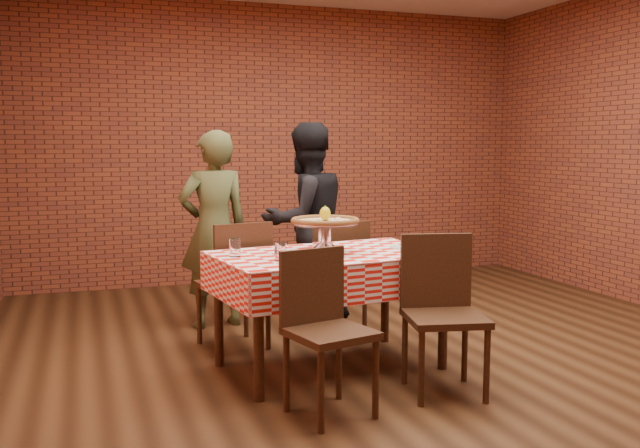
# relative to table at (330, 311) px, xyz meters

# --- Properties ---
(ground) EXTENTS (6.00, 6.00, 0.00)m
(ground) POSITION_rel_table_xyz_m (0.51, 0.02, -0.38)
(ground) COLOR black
(ground) RESTS_ON ground
(back_wall) EXTENTS (5.50, 0.00, 5.50)m
(back_wall) POSITION_rel_table_xyz_m (0.51, 3.02, 1.08)
(back_wall) COLOR brown
(back_wall) RESTS_ON ground
(table) EXTENTS (1.54, 1.05, 0.75)m
(table) POSITION_rel_table_xyz_m (0.00, 0.00, 0.00)
(table) COLOR #432614
(table) RESTS_ON ground
(tablecloth) EXTENTS (1.58, 1.09, 0.25)m
(tablecloth) POSITION_rel_table_xyz_m (0.00, 0.00, 0.26)
(tablecloth) COLOR red
(tablecloth) RESTS_ON table
(pizza_stand) EXTENTS (0.48, 0.48, 0.20)m
(pizza_stand) POSITION_rel_table_xyz_m (-0.04, -0.00, 0.48)
(pizza_stand) COLOR silver
(pizza_stand) RESTS_ON tablecloth
(pizza) EXTENTS (0.47, 0.47, 0.03)m
(pizza) POSITION_rel_table_xyz_m (-0.04, -0.00, 0.59)
(pizza) COLOR beige
(pizza) RESTS_ON pizza_stand
(lemon) EXTENTS (0.08, 0.08, 0.09)m
(lemon) POSITION_rel_table_xyz_m (-0.04, -0.00, 0.64)
(lemon) COLOR yellow
(lemon) RESTS_ON pizza
(water_glass_left) EXTENTS (0.08, 0.08, 0.11)m
(water_glass_left) POSITION_rel_table_xyz_m (-0.39, -0.20, 0.44)
(water_glass_left) COLOR white
(water_glass_left) RESTS_ON tablecloth
(water_glass_right) EXTENTS (0.08, 0.08, 0.11)m
(water_glass_right) POSITION_rel_table_xyz_m (-0.61, 0.05, 0.44)
(water_glass_right) COLOR white
(water_glass_right) RESTS_ON tablecloth
(side_plate) EXTENTS (0.20, 0.20, 0.01)m
(side_plate) POSITION_rel_table_xyz_m (0.53, 0.02, 0.39)
(side_plate) COLOR white
(side_plate) RESTS_ON tablecloth
(sweetener_packet_a) EXTENTS (0.05, 0.04, 0.00)m
(sweetener_packet_a) POSITION_rel_table_xyz_m (0.57, -0.11, 0.39)
(sweetener_packet_a) COLOR white
(sweetener_packet_a) RESTS_ON tablecloth
(sweetener_packet_b) EXTENTS (0.05, 0.04, 0.00)m
(sweetener_packet_b) POSITION_rel_table_xyz_m (0.66, -0.06, 0.39)
(sweetener_packet_b) COLOR white
(sweetener_packet_b) RESTS_ON tablecloth
(condiment_caddy) EXTENTS (0.11, 0.10, 0.14)m
(condiment_caddy) POSITION_rel_table_xyz_m (0.03, 0.27, 0.45)
(condiment_caddy) COLOR silver
(condiment_caddy) RESTS_ON tablecloth
(chair_near_left) EXTENTS (0.49, 0.49, 0.88)m
(chair_near_left) POSITION_rel_table_xyz_m (-0.27, -0.76, 0.07)
(chair_near_left) COLOR #432614
(chair_near_left) RESTS_ON ground
(chair_near_right) EXTENTS (0.52, 0.52, 0.92)m
(chair_near_right) POSITION_rel_table_xyz_m (0.47, -0.67, 0.08)
(chair_near_right) COLOR #432614
(chair_near_right) RESTS_ON ground
(chair_far_left) EXTENTS (0.51, 0.51, 0.91)m
(chair_far_left) POSITION_rel_table_xyz_m (-0.50, 0.67, 0.08)
(chair_far_left) COLOR #432614
(chair_far_left) RESTS_ON ground
(chair_far_right) EXTENTS (0.47, 0.47, 0.87)m
(chair_far_right) POSITION_rel_table_xyz_m (0.36, 0.87, 0.06)
(chair_far_right) COLOR #432614
(chair_far_right) RESTS_ON ground
(diner_olive) EXTENTS (0.61, 0.45, 1.56)m
(diner_olive) POSITION_rel_table_xyz_m (-0.52, 1.29, 0.41)
(diner_olive) COLOR #444826
(diner_olive) RESTS_ON ground
(diner_black) EXTENTS (0.93, 0.81, 1.63)m
(diner_black) POSITION_rel_table_xyz_m (0.24, 1.27, 0.44)
(diner_black) COLOR black
(diner_black) RESTS_ON ground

